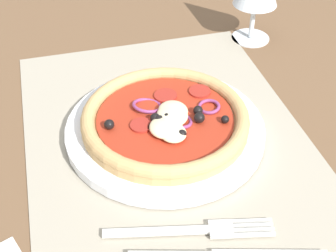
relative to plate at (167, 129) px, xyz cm
name	(u,v)px	position (x,y,z in cm)	size (l,w,h in cm)	color
ground_plane	(169,152)	(1.98, -0.22, -2.29)	(190.00, 140.00, 2.40)	brown
placemat	(169,144)	(1.98, -0.22, -0.89)	(50.82, 35.55, 0.40)	#A39984
plate	(167,129)	(0.00, 0.00, 0.00)	(25.58, 25.58, 1.38)	white
pizza	(167,119)	(0.08, 0.02, 1.81)	(21.36, 21.36, 2.68)	tan
fork	(199,230)	(16.06, -0.83, -0.47)	(5.30, 17.91, 0.44)	silver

